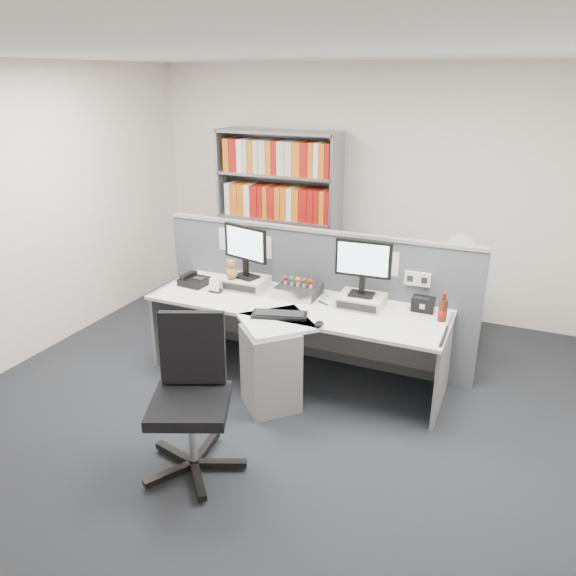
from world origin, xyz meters
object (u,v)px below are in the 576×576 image
at_px(desk, 285,341).
at_px(desktop_pc, 299,290).
at_px(monitor_left, 245,247).
at_px(keyboard, 280,315).
at_px(filing_cabinet, 453,314).
at_px(desk_calendar, 216,286).
at_px(cola_bottle, 443,310).
at_px(monitor_right, 363,263).
at_px(speaker, 423,304).
at_px(office_chair, 191,392).
at_px(mouse, 319,324).
at_px(desk_fan, 461,252).
at_px(shelving_unit, 279,221).
at_px(desk_phone, 194,281).

height_order(desk, desktop_pc, desktop_pc).
distance_m(monitor_left, keyboard, 0.81).
bearing_deg(filing_cabinet, keyboard, -129.29).
bearing_deg(desk_calendar, monitor_left, 45.43).
bearing_deg(cola_bottle, monitor_left, 179.10).
distance_m(monitor_right, speaker, 0.61).
bearing_deg(monitor_right, speaker, 11.74).
relative_size(desk_calendar, office_chair, 0.12).
distance_m(mouse, desk_calendar, 1.16).
height_order(desk_calendar, desk_fan, desk_fan).
bearing_deg(desktop_pc, desk, -83.15).
bearing_deg(speaker, shelving_unit, 144.94).
distance_m(speaker, office_chair, 2.06).
bearing_deg(shelving_unit, desk_calendar, -85.53).
height_order(desk_calendar, shelving_unit, shelving_unit).
height_order(shelving_unit, desk_fan, shelving_unit).
bearing_deg(mouse, monitor_left, 150.29).
bearing_deg(keyboard, office_chair, -98.86).
distance_m(cola_bottle, office_chair, 2.07).
bearing_deg(filing_cabinet, desk_calendar, -148.13).
xyz_separation_m(desk, mouse, (0.35, -0.14, 0.28)).
relative_size(keyboard, desk_calendar, 3.64).
distance_m(desktop_pc, desk_phone, 1.02).
relative_size(monitor_left, keyboard, 1.02).
relative_size(mouse, desk_phone, 0.41).
bearing_deg(filing_cabinet, desk, -130.61).
bearing_deg(filing_cabinet, mouse, -118.94).
height_order(mouse, speaker, speaker).
xyz_separation_m(mouse, desk_calendar, (-1.12, 0.31, 0.04)).
distance_m(keyboard, filing_cabinet, 1.96).
bearing_deg(mouse, desktop_pc, 126.50).
distance_m(cola_bottle, desk_fan, 1.06).
bearing_deg(keyboard, desktop_pc, 93.94).
xyz_separation_m(desk_calendar, desk_fan, (1.97, 1.22, 0.22)).
distance_m(desktop_pc, desk_calendar, 0.76).
distance_m(monitor_left, desk_phone, 0.62).
distance_m(desktop_pc, filing_cabinet, 1.65).
bearing_deg(desk_fan, mouse, -118.95).
height_order(desktop_pc, desk_phone, desk_phone).
xyz_separation_m(cola_bottle, filing_cabinet, (-0.01, 1.04, -0.46)).
relative_size(filing_cabinet, desk_fan, 1.47).
bearing_deg(mouse, monitor_right, 70.42).
bearing_deg(desk_phone, desk, -13.79).
xyz_separation_m(cola_bottle, desk_fan, (-0.01, 1.04, 0.19)).
xyz_separation_m(desk_fan, office_chair, (-1.38, -2.55, -0.43)).
distance_m(mouse, cola_bottle, 1.00).
height_order(desk_phone, desk_fan, desk_fan).
relative_size(speaker, cola_bottle, 0.77).
relative_size(mouse, filing_cabinet, 0.15).
relative_size(mouse, shelving_unit, 0.05).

